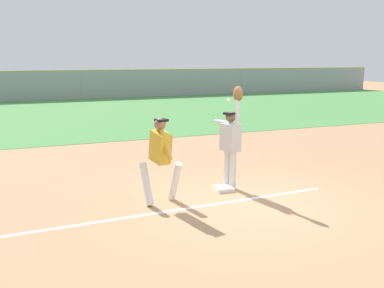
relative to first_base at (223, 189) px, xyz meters
name	(u,v)px	position (x,y,z in m)	size (l,w,h in m)	color
ground_plane	(250,204)	(0.09, -1.02, -0.04)	(73.86, 73.86, 0.00)	tan
outfield_grass	(103,113)	(0.09, 14.80, -0.04)	(51.22, 16.69, 0.01)	#4C8C47
chalk_foul_line	(32,232)	(-4.00, -0.90, -0.04)	(12.00, 0.10, 0.01)	white
first_base	(223,189)	(0.00, 0.00, 0.00)	(0.38, 0.38, 0.08)	white
fielder	(231,139)	(0.23, 0.12, 1.08)	(0.35, 0.89, 2.28)	silver
runner	(160,155)	(-1.53, -0.29, 0.96)	(0.82, 0.84, 1.72)	white
baseball	(228,100)	(0.20, 0.22, 1.92)	(0.07, 0.07, 0.07)	white
outfield_fence	(80,85)	(0.09, 23.15, 0.98)	(51.30, 0.08, 2.05)	#93999E
parked_car_blue	(68,88)	(-0.53, 25.42, 0.63)	(4.47, 2.26, 1.25)	#23389E
parked_car_silver	(130,86)	(4.35, 26.01, 0.63)	(4.59, 2.51, 1.25)	#B7B7BC
parked_car_white	(190,85)	(9.42, 25.67, 0.63)	(4.58, 2.48, 1.25)	white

